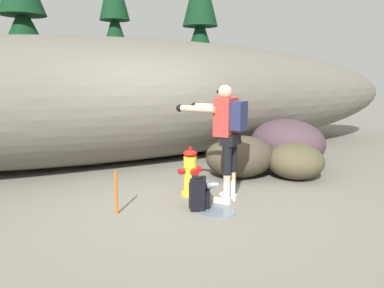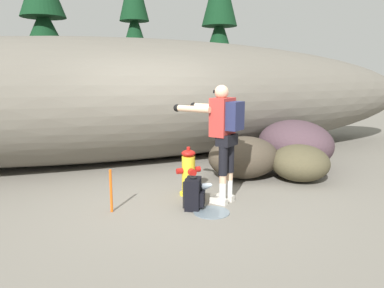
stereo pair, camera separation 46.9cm
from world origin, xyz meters
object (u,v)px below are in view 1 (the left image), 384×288
(boulder_large, at_px, (287,142))
(survey_stake, at_px, (116,193))
(boulder_mid, at_px, (295,161))
(boulder_small, at_px, (240,156))
(utility_worker, at_px, (226,128))
(spare_backpack, at_px, (199,194))
(fire_hydrant, at_px, (190,173))

(boulder_large, relative_size, survey_stake, 2.79)
(boulder_mid, height_order, boulder_small, boulder_small)
(utility_worker, relative_size, survey_stake, 2.87)
(utility_worker, xyz_separation_m, boulder_small, (0.97, 1.04, -0.72))
(utility_worker, bearing_deg, spare_backpack, 67.62)
(fire_hydrant, xyz_separation_m, spare_backpack, (-0.17, -0.59, -0.14))
(spare_backpack, height_order, boulder_mid, boulder_mid)
(boulder_large, xyz_separation_m, survey_stake, (-3.93, -1.11, -0.18))
(utility_worker, height_order, survey_stake, utility_worker)
(boulder_mid, height_order, survey_stake, boulder_mid)
(boulder_mid, bearing_deg, fire_hydrant, 179.74)
(utility_worker, bearing_deg, boulder_mid, -108.56)
(boulder_small, bearing_deg, utility_worker, -133.24)
(utility_worker, xyz_separation_m, survey_stake, (-1.59, 0.22, -0.80))
(fire_hydrant, bearing_deg, boulder_small, 22.58)
(utility_worker, xyz_separation_m, spare_backpack, (-0.50, -0.10, -0.89))
(boulder_small, bearing_deg, boulder_mid, -33.57)
(utility_worker, distance_m, boulder_large, 2.77)
(boulder_mid, bearing_deg, boulder_large, 57.47)
(spare_backpack, relative_size, boulder_small, 0.36)
(utility_worker, height_order, boulder_small, utility_worker)
(utility_worker, bearing_deg, fire_hydrant, 0.25)
(utility_worker, bearing_deg, boulder_large, -94.00)
(boulder_mid, xyz_separation_m, survey_stake, (-3.39, -0.26, -0.02))
(boulder_small, bearing_deg, survey_stake, -162.36)
(utility_worker, relative_size, boulder_small, 1.31)
(fire_hydrant, distance_m, boulder_mid, 2.14)
(utility_worker, distance_m, boulder_mid, 2.02)
(spare_backpack, distance_m, boulder_small, 1.86)
(fire_hydrant, relative_size, boulder_small, 0.58)
(fire_hydrant, distance_m, boulder_large, 2.81)
(spare_backpack, relative_size, survey_stake, 0.78)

